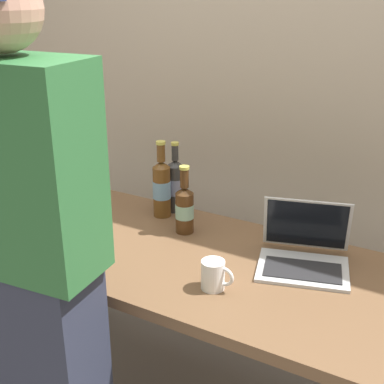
{
  "coord_description": "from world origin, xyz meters",
  "views": [
    {
      "loc": [
        0.88,
        -1.47,
        1.67
      ],
      "look_at": [
        0.03,
        0.0,
        0.99
      ],
      "focal_mm": 48.96,
      "sensor_mm": 36.0,
      "label": 1
    }
  ],
  "objects_px": {
    "beer_bottle_brown": "(175,184)",
    "person_figure": "(33,271)",
    "laptop": "(304,251)",
    "beer_bottle_green": "(162,187)",
    "coffee_mug": "(214,275)",
    "beer_bottle_dark": "(185,208)"
  },
  "relations": [
    {
      "from": "beer_bottle_brown",
      "to": "person_figure",
      "type": "height_order",
      "value": "person_figure"
    },
    {
      "from": "laptop",
      "to": "beer_bottle_green",
      "type": "distance_m",
      "value": 0.67
    },
    {
      "from": "beer_bottle_brown",
      "to": "coffee_mug",
      "type": "distance_m",
      "value": 0.65
    },
    {
      "from": "person_figure",
      "to": "coffee_mug",
      "type": "height_order",
      "value": "person_figure"
    },
    {
      "from": "beer_bottle_green",
      "to": "person_figure",
      "type": "bearing_deg",
      "value": -84.46
    },
    {
      "from": "laptop",
      "to": "beer_bottle_dark",
      "type": "height_order",
      "value": "beer_bottle_dark"
    },
    {
      "from": "beer_bottle_green",
      "to": "beer_bottle_dark",
      "type": "bearing_deg",
      "value": -28.28
    },
    {
      "from": "laptop",
      "to": "coffee_mug",
      "type": "xyz_separation_m",
      "value": [
        -0.2,
        -0.3,
        0.0
      ]
    },
    {
      "from": "beer_bottle_dark",
      "to": "beer_bottle_brown",
      "type": "distance_m",
      "value": 0.22
    },
    {
      "from": "laptop",
      "to": "beer_bottle_brown",
      "type": "distance_m",
      "value": 0.67
    },
    {
      "from": "beer_bottle_dark",
      "to": "person_figure",
      "type": "distance_m",
      "value": 0.72
    },
    {
      "from": "beer_bottle_dark",
      "to": "beer_bottle_brown",
      "type": "bearing_deg",
      "value": 131.14
    },
    {
      "from": "beer_bottle_dark",
      "to": "person_figure",
      "type": "height_order",
      "value": "person_figure"
    },
    {
      "from": "laptop",
      "to": "coffee_mug",
      "type": "distance_m",
      "value": 0.36
    },
    {
      "from": "beer_bottle_dark",
      "to": "beer_bottle_green",
      "type": "bearing_deg",
      "value": 151.72
    },
    {
      "from": "beer_bottle_brown",
      "to": "beer_bottle_dark",
      "type": "bearing_deg",
      "value": -48.86
    },
    {
      "from": "beer_bottle_brown",
      "to": "beer_bottle_green",
      "type": "distance_m",
      "value": 0.08
    },
    {
      "from": "beer_bottle_dark",
      "to": "coffee_mug",
      "type": "xyz_separation_m",
      "value": [
        0.3,
        -0.31,
        -0.06
      ]
    },
    {
      "from": "beer_bottle_dark",
      "to": "laptop",
      "type": "bearing_deg",
      "value": -1.27
    },
    {
      "from": "beer_bottle_brown",
      "to": "beer_bottle_green",
      "type": "relative_size",
      "value": 0.94
    },
    {
      "from": "laptop",
      "to": "beer_bottle_green",
      "type": "bearing_deg",
      "value": 171.47
    },
    {
      "from": "beer_bottle_dark",
      "to": "person_figure",
      "type": "relative_size",
      "value": 0.16
    }
  ]
}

